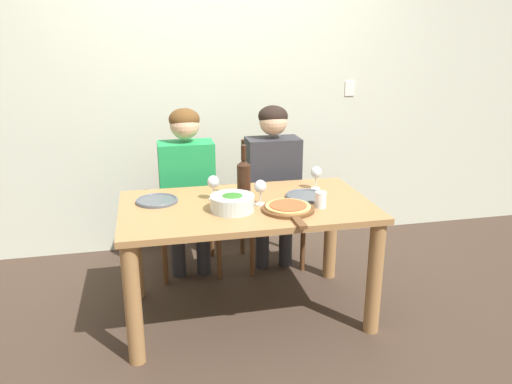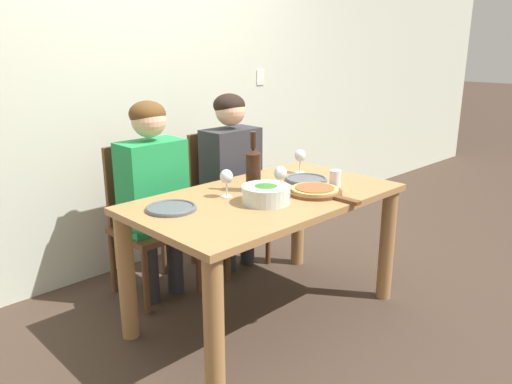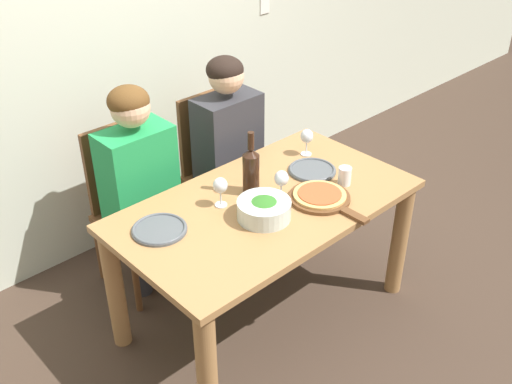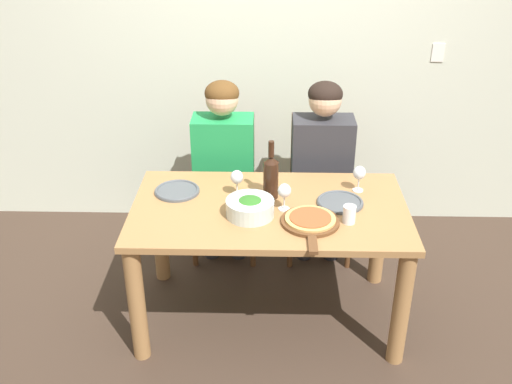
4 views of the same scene
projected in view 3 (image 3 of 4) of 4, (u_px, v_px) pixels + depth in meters
The scene contains 16 objects.
ground_plane at pixel (265, 313), 3.27m from camera, with size 40.00×40.00×0.00m, color #3D2D23.
back_wall at pixel (117, 21), 3.29m from camera, with size 10.00×0.06×2.70m.
dining_table at pixel (266, 225), 2.96m from camera, with size 1.47×0.83×0.73m.
chair_left at pixel (133, 203), 3.31m from camera, with size 0.42×0.42×0.93m.
chair_right at pixel (218, 165), 3.67m from camera, with size 0.42×0.42×0.93m.
person_woman at pixel (140, 174), 3.12m from camera, with size 0.47×0.51×1.20m.
person_man at pixel (230, 138), 3.48m from camera, with size 0.47×0.51×1.20m.
wine_bottle at pixel (251, 170), 2.89m from camera, with size 0.08×0.08×0.33m.
broccoli_bowl at pixel (264, 209), 2.75m from camera, with size 0.25×0.25×0.10m.
dinner_plate_left at pixel (159, 229), 2.68m from camera, with size 0.25×0.25×0.02m.
dinner_plate_right at pixel (312, 170), 3.13m from camera, with size 0.25×0.25×0.02m.
pizza_on_board at pixel (321, 197), 2.90m from camera, with size 0.30×0.44×0.04m.
wine_glass_left at pixel (220, 187), 2.81m from camera, with size 0.07×0.07×0.15m.
wine_glass_right at pixel (307, 137), 3.24m from camera, with size 0.07×0.07×0.15m.
wine_glass_centre at pixel (281, 180), 2.86m from camera, with size 0.07×0.07×0.15m.
water_tumbler at pixel (345, 176), 3.00m from camera, with size 0.07×0.07×0.09m.
Camera 3 is at (-1.69, -1.74, 2.30)m, focal length 42.00 mm.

